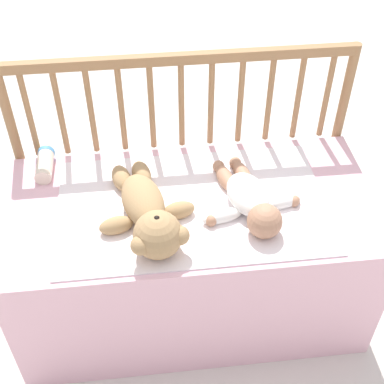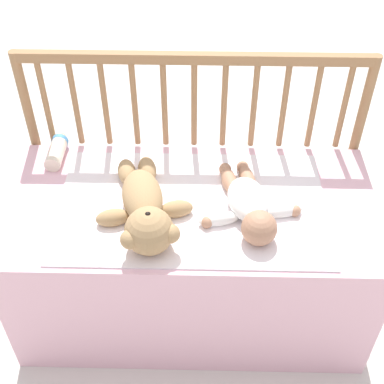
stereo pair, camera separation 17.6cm
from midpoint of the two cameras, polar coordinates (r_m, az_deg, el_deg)
ground_plane at (r=2.23m, az=-2.32°, el=-11.64°), size 12.00×12.00×0.00m
crib_mattress at (r=2.01m, az=-2.55°, el=-7.04°), size 1.26×0.61×0.56m
crib_rail at (r=1.99m, az=-3.66°, el=7.50°), size 1.26×0.04×0.94m
blanket at (r=1.80m, az=-2.75°, el=-1.59°), size 0.90×0.55×0.01m
teddy_bear at (r=1.70m, az=-7.64°, el=-2.45°), size 0.32×0.48×0.15m
baby at (r=1.76m, az=3.36°, el=-0.92°), size 0.35×0.41×0.11m
baby_bottle at (r=2.02m, az=-17.84°, el=2.92°), size 0.06×0.18×0.06m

